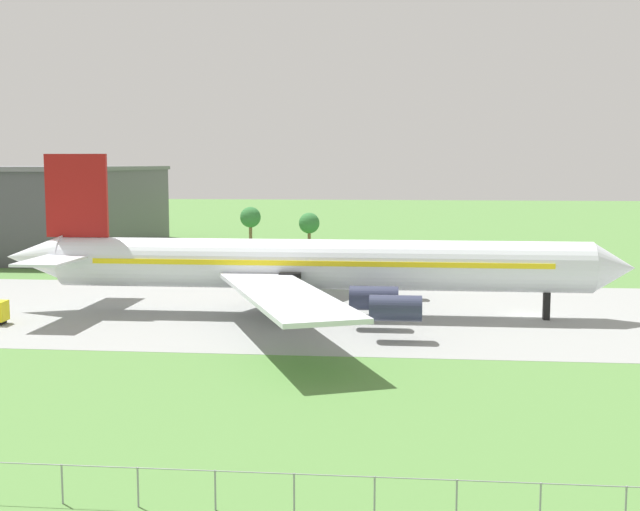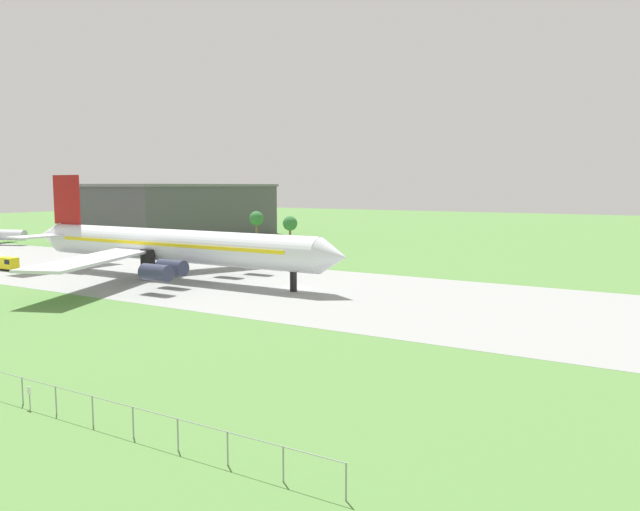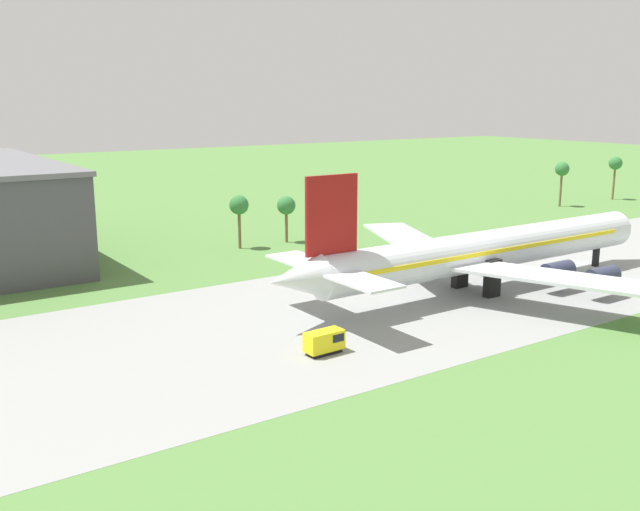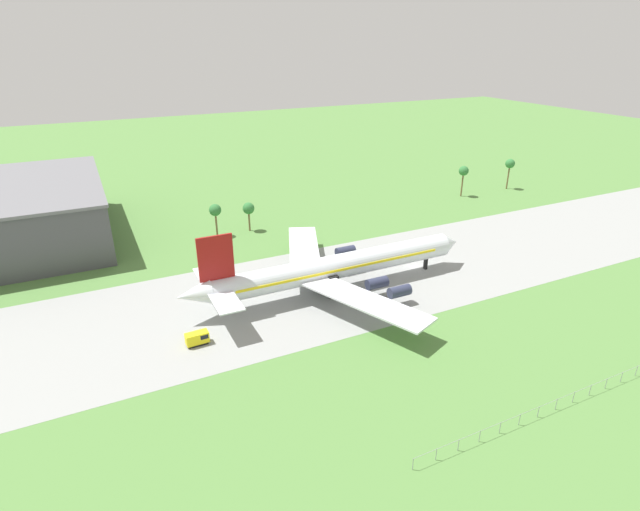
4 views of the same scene
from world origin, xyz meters
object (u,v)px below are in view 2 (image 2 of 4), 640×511
object	(u,v)px
jet_airliner	(168,245)
baggage_tug	(8,263)
no_stopping_sign	(29,395)
terminal_building	(177,211)

from	to	relation	value
jet_airliner	baggage_tug	size ratio (longest dim) A/B	16.09
no_stopping_sign	terminal_building	distance (m)	157.13
jet_airliner	no_stopping_sign	xyz separation A→B (m)	(38.60, -52.87, -4.86)
jet_airliner	no_stopping_sign	distance (m)	65.64
no_stopping_sign	terminal_building	xyz separation A→B (m)	(-101.41, 119.79, 7.43)
baggage_tug	terminal_building	bearing A→B (deg)	110.70
baggage_tug	terminal_building	xyz separation A→B (m)	(-28.55, 75.56, 7.09)
jet_airliner	baggage_tug	xyz separation A→B (m)	(-34.26, -8.65, -4.52)
jet_airliner	terminal_building	distance (m)	91.81
no_stopping_sign	terminal_building	bearing A→B (deg)	130.25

